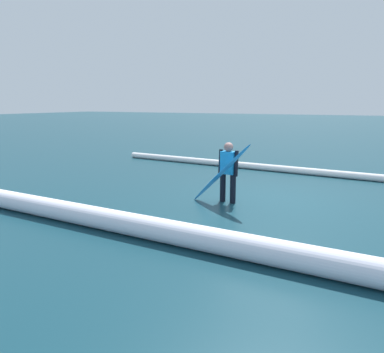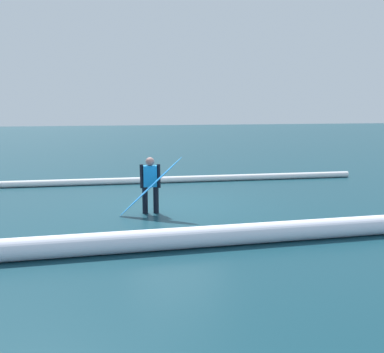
% 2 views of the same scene
% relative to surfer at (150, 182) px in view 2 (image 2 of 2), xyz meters
% --- Properties ---
extents(ground_plane, '(133.87, 133.87, 0.00)m').
position_rel_surfer_xyz_m(ground_plane, '(-0.87, -0.79, -0.81)').
color(ground_plane, '#113744').
extents(surfer, '(0.52, 0.25, 1.45)m').
position_rel_surfer_xyz_m(surfer, '(0.00, 0.00, 0.00)').
color(surfer, black).
rests_on(surfer, ground_plane).
extents(surfboard, '(1.62, 0.63, 1.52)m').
position_rel_surfer_xyz_m(surfboard, '(0.05, 0.34, -0.06)').
color(surfboard, '#268CE5').
rests_on(surfboard, ground_plane).
extents(wave_crest_foreground, '(15.05, 1.41, 0.23)m').
position_rel_surfer_xyz_m(wave_crest_foreground, '(-1.06, -4.49, -0.69)').
color(wave_crest_foreground, white).
rests_on(wave_crest_foreground, ground_plane).
extents(wave_crest_midground, '(23.10, 1.34, 0.41)m').
position_rel_surfer_xyz_m(wave_crest_midground, '(-2.93, 3.09, -0.60)').
color(wave_crest_midground, white).
rests_on(wave_crest_midground, ground_plane).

